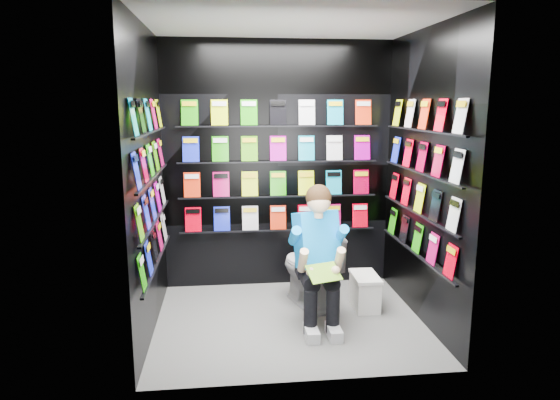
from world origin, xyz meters
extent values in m
plane|color=slate|center=(0.00, 0.00, 0.00)|extent=(2.40, 2.40, 0.00)
plane|color=white|center=(0.00, 0.00, 2.60)|extent=(2.40, 2.40, 0.00)
cube|color=black|center=(0.00, 1.00, 1.30)|extent=(2.40, 0.04, 2.60)
cube|color=black|center=(0.00, -1.00, 1.30)|extent=(2.40, 0.04, 2.60)
cube|color=black|center=(-1.20, 0.00, 1.30)|extent=(0.04, 2.00, 2.60)
cube|color=black|center=(1.20, 0.00, 1.30)|extent=(0.04, 2.00, 2.60)
imported|color=white|center=(0.24, 0.37, 0.37)|extent=(0.63, 0.84, 0.73)
cube|color=white|center=(0.77, 0.24, 0.15)|extent=(0.23, 0.40, 0.30)
cube|color=white|center=(0.77, 0.24, 0.31)|extent=(0.25, 0.42, 0.03)
cube|color=green|center=(0.24, -0.36, 0.58)|extent=(0.31, 0.24, 0.12)
camera|label=1|loc=(-0.55, -4.21, 1.95)|focal=32.00mm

